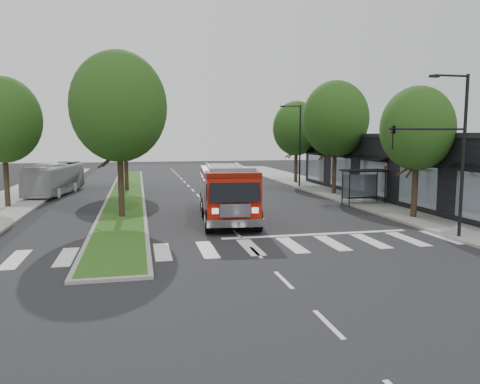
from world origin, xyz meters
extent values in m
plane|color=black|center=(0.00, 0.00, 0.00)|extent=(140.00, 140.00, 0.00)
cube|color=gray|center=(12.50, 10.00, 0.07)|extent=(5.00, 80.00, 0.15)
cube|color=gray|center=(-6.00, 18.00, 0.07)|extent=(3.00, 50.00, 0.14)
cube|color=#294614|center=(-6.00, 18.00, 0.14)|extent=(2.60, 49.50, 0.02)
cube|color=black|center=(17.00, 10.00, 2.50)|extent=(8.00, 30.00, 5.00)
cylinder|color=black|center=(9.80, 7.40, 1.25)|extent=(0.08, 0.08, 2.50)
cylinder|color=black|center=(12.60, 7.40, 1.25)|extent=(0.08, 0.08, 2.50)
cylinder|color=black|center=(9.80, 8.60, 1.25)|extent=(0.08, 0.08, 2.50)
cylinder|color=black|center=(12.60, 8.60, 1.25)|extent=(0.08, 0.08, 2.50)
cube|color=black|center=(11.20, 8.00, 2.55)|extent=(3.20, 1.60, 0.12)
cube|color=#8C99A5|center=(11.20, 8.70, 1.30)|extent=(2.80, 0.04, 1.80)
cube|color=black|center=(11.20, 8.00, 0.55)|extent=(2.40, 0.40, 0.08)
cylinder|color=black|center=(11.50, 2.00, 1.87)|extent=(0.36, 0.36, 3.74)
ellipsoid|color=black|center=(11.50, 2.00, 5.53)|extent=(4.40, 4.40, 5.06)
cylinder|color=black|center=(11.50, 14.00, 2.20)|extent=(0.36, 0.36, 4.40)
ellipsoid|color=black|center=(11.50, 14.00, 6.50)|extent=(5.60, 5.60, 6.44)
cylinder|color=black|center=(11.50, 24.00, 1.98)|extent=(0.36, 0.36, 3.96)
ellipsoid|color=black|center=(11.50, 24.00, 5.85)|extent=(5.00, 5.00, 5.75)
cylinder|color=black|center=(-6.00, 6.00, 2.31)|extent=(0.36, 0.36, 4.62)
ellipsoid|color=black|center=(-6.00, 6.00, 6.83)|extent=(5.80, 5.80, 6.67)
cylinder|color=black|center=(-6.00, 20.00, 2.20)|extent=(0.36, 0.36, 4.40)
ellipsoid|color=black|center=(-6.00, 20.00, 6.50)|extent=(5.60, 5.60, 6.44)
cylinder|color=black|center=(-14.00, 12.00, 2.09)|extent=(0.36, 0.36, 4.18)
ellipsoid|color=black|center=(-14.00, 12.00, 6.17)|extent=(5.20, 5.20, 5.98)
cylinder|color=black|center=(10.50, -3.50, 4.00)|extent=(0.16, 0.16, 8.00)
cylinder|color=black|center=(9.60, -3.50, 7.90)|extent=(1.80, 0.10, 0.10)
cube|color=black|center=(8.70, -3.50, 7.85)|extent=(0.45, 0.20, 0.12)
cylinder|color=black|center=(8.50, -3.50, 5.40)|extent=(4.00, 0.10, 0.10)
imported|color=black|center=(6.70, -3.50, 5.00)|extent=(0.18, 0.22, 1.10)
cylinder|color=black|center=(10.50, 20.00, 4.00)|extent=(0.16, 0.16, 8.00)
cylinder|color=black|center=(9.60, 20.00, 7.90)|extent=(1.80, 0.10, 0.10)
cube|color=black|center=(8.70, 20.00, 7.85)|extent=(0.45, 0.20, 0.12)
cube|color=#650D05|center=(0.29, 4.30, 0.57)|extent=(3.73, 9.73, 0.28)
cube|color=#9C1408|center=(0.37, 5.20, 1.75)|extent=(3.51, 7.48, 2.26)
cube|color=#9C1408|center=(-0.05, 0.81, 1.75)|extent=(3.01, 2.30, 2.38)
cube|color=#B2B2B7|center=(0.37, 5.20, 2.94)|extent=(3.51, 7.48, 0.14)
cylinder|color=#B2B2B7|center=(-0.64, 5.30, 3.17)|extent=(0.77, 6.77, 0.11)
cylinder|color=#B2B2B7|center=(1.39, 5.11, 3.17)|extent=(0.77, 6.77, 0.11)
cube|color=silver|center=(-0.18, -0.48, 0.68)|extent=(2.97, 0.68, 0.40)
cube|color=#8C99A5|center=(-0.05, 0.81, 3.28)|extent=(2.52, 0.63, 0.20)
cylinder|color=black|center=(-1.38, 0.60, 0.62)|extent=(0.51, 1.28, 1.24)
cylinder|color=black|center=(1.21, 0.35, 0.62)|extent=(0.51, 1.28, 1.24)
cylinder|color=black|center=(-0.92, 5.33, 0.62)|extent=(0.51, 1.28, 1.24)
cylinder|color=black|center=(1.67, 5.08, 0.62)|extent=(0.51, 1.28, 1.24)
cylinder|color=black|center=(-0.66, 8.03, 0.62)|extent=(0.51, 1.28, 1.24)
cylinder|color=black|center=(1.93, 7.78, 0.62)|extent=(0.51, 1.28, 1.24)
imported|color=#B5B4B9|center=(-12.00, 19.47, 1.37)|extent=(3.85, 10.10, 2.74)
camera|label=1|loc=(-4.94, -23.37, 5.10)|focal=35.00mm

